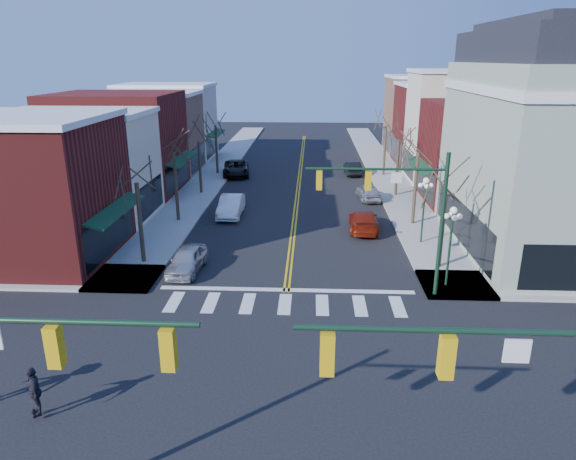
# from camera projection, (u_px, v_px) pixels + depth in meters

# --- Properties ---
(ground) EXTENTS (160.00, 160.00, 0.00)m
(ground) POSITION_uv_depth(u_px,v_px,m) (276.00, 381.00, 18.82)
(ground) COLOR black
(ground) RESTS_ON ground
(sidewalk_left) EXTENTS (3.50, 70.00, 0.15)m
(sidewalk_left) POSITION_uv_depth(u_px,v_px,m) (177.00, 216.00, 38.13)
(sidewalk_left) COLOR #9E9B93
(sidewalk_left) RESTS_ON ground
(sidewalk_right) EXTENTS (3.50, 70.00, 0.15)m
(sidewalk_right) POSITION_uv_depth(u_px,v_px,m) (415.00, 220.00, 37.35)
(sidewalk_right) COLOR #9E9B93
(sidewalk_right) RESTS_ON ground
(bldg_left_brick_a) EXTENTS (10.00, 8.50, 8.00)m
(bldg_left_brick_a) POSITION_uv_depth(u_px,v_px,m) (20.00, 191.00, 29.37)
(bldg_left_brick_a) COLOR maroon
(bldg_left_brick_a) RESTS_ON ground
(bldg_left_stucco_a) EXTENTS (10.00, 7.00, 7.50)m
(bldg_left_stucco_a) POSITION_uv_depth(u_px,v_px,m) (79.00, 168.00, 36.78)
(bldg_left_stucco_a) COLOR beige
(bldg_left_stucco_a) RESTS_ON ground
(bldg_left_brick_b) EXTENTS (10.00, 9.00, 8.50)m
(bldg_left_brick_b) POSITION_uv_depth(u_px,v_px,m) (118.00, 144.00, 44.20)
(bldg_left_brick_b) COLOR maroon
(bldg_left_brick_b) RESTS_ON ground
(bldg_left_tan) EXTENTS (10.00, 7.50, 7.80)m
(bldg_left_tan) POSITION_uv_depth(u_px,v_px,m) (148.00, 134.00, 52.13)
(bldg_left_tan) COLOR #9F7458
(bldg_left_tan) RESTS_ON ground
(bldg_left_stucco_b) EXTENTS (10.00, 8.00, 8.20)m
(bldg_left_stucco_b) POSITION_uv_depth(u_px,v_px,m) (168.00, 123.00, 59.40)
(bldg_left_stucco_b) COLOR beige
(bldg_left_stucco_b) RESTS_ON ground
(bldg_right_brick_a) EXTENTS (10.00, 8.50, 8.00)m
(bldg_right_brick_a) POSITION_uv_depth(u_px,v_px,m) (490.00, 153.00, 41.24)
(bldg_right_brick_a) COLOR maroon
(bldg_right_brick_a) RESTS_ON ground
(bldg_right_stucco) EXTENTS (10.00, 7.00, 10.00)m
(bldg_right_stucco) POSITION_uv_depth(u_px,v_px,m) (464.00, 128.00, 48.27)
(bldg_right_stucco) COLOR beige
(bldg_right_stucco) RESTS_ON ground
(bldg_right_brick_b) EXTENTS (10.00, 8.00, 8.50)m
(bldg_right_brick_b) POSITION_uv_depth(u_px,v_px,m) (444.00, 126.00, 55.61)
(bldg_right_brick_b) COLOR maroon
(bldg_right_brick_b) RESTS_ON ground
(bldg_right_tan) EXTENTS (10.00, 8.00, 9.00)m
(bldg_right_tan) POSITION_uv_depth(u_px,v_px,m) (429.00, 116.00, 63.10)
(bldg_right_tan) COLOR #9F7458
(bldg_right_tan) RESTS_ON ground
(victorian_corner) EXTENTS (12.25, 14.25, 13.30)m
(victorian_corner) POSITION_uv_depth(u_px,v_px,m) (576.00, 142.00, 29.70)
(victorian_corner) COLOR #949E89
(victorian_corner) RESTS_ON ground
(traffic_mast_near_right) EXTENTS (6.60, 0.28, 7.20)m
(traffic_mast_near_right) POSITION_uv_depth(u_px,v_px,m) (529.00, 409.00, 10.07)
(traffic_mast_near_right) COLOR #14331E
(traffic_mast_near_right) RESTS_ON ground
(traffic_mast_far_right) EXTENTS (6.60, 0.28, 7.20)m
(traffic_mast_far_right) POSITION_uv_depth(u_px,v_px,m) (404.00, 205.00, 24.08)
(traffic_mast_far_right) COLOR #14331E
(traffic_mast_far_right) RESTS_ON ground
(lamppost_corner) EXTENTS (0.36, 0.36, 4.33)m
(lamppost_corner) POSITION_uv_depth(u_px,v_px,m) (451.00, 233.00, 25.56)
(lamppost_corner) COLOR #14331E
(lamppost_corner) RESTS_ON ground
(lamppost_midblock) EXTENTS (0.36, 0.36, 4.33)m
(lamppost_midblock) POSITION_uv_depth(u_px,v_px,m) (424.00, 199.00, 31.72)
(lamppost_midblock) COLOR #14331E
(lamppost_midblock) RESTS_ON ground
(tree_left_a) EXTENTS (0.24, 0.24, 4.76)m
(tree_left_a) POSITION_uv_depth(u_px,v_px,m) (140.00, 224.00, 28.86)
(tree_left_a) COLOR #382B21
(tree_left_a) RESTS_ON ground
(tree_left_b) EXTENTS (0.24, 0.24, 5.04)m
(tree_left_b) POSITION_uv_depth(u_px,v_px,m) (176.00, 188.00, 36.39)
(tree_left_b) COLOR #382B21
(tree_left_b) RESTS_ON ground
(tree_left_c) EXTENTS (0.24, 0.24, 4.55)m
(tree_left_c) POSITION_uv_depth(u_px,v_px,m) (200.00, 168.00, 44.04)
(tree_left_c) COLOR #382B21
(tree_left_c) RESTS_ON ground
(tree_left_d) EXTENTS (0.24, 0.24, 4.90)m
(tree_left_d) POSITION_uv_depth(u_px,v_px,m) (217.00, 150.00, 51.56)
(tree_left_d) COLOR #382B21
(tree_left_d) RESTS_ON ground
(tree_right_a) EXTENTS (0.24, 0.24, 4.62)m
(tree_right_a) POSITION_uv_depth(u_px,v_px,m) (442.00, 230.00, 28.13)
(tree_right_a) COLOR #382B21
(tree_right_a) RESTS_ON ground
(tree_right_b) EXTENTS (0.24, 0.24, 5.18)m
(tree_right_b) POSITION_uv_depth(u_px,v_px,m) (415.00, 189.00, 35.62)
(tree_right_b) COLOR #382B21
(tree_right_b) RESTS_ON ground
(tree_right_c) EXTENTS (0.24, 0.24, 4.83)m
(tree_right_c) POSITION_uv_depth(u_px,v_px,m) (397.00, 168.00, 43.25)
(tree_right_c) COLOR #382B21
(tree_right_c) RESTS_ON ground
(tree_right_d) EXTENTS (0.24, 0.24, 4.97)m
(tree_right_d) POSITION_uv_depth(u_px,v_px,m) (385.00, 151.00, 50.80)
(tree_right_d) COLOR #382B21
(tree_right_d) RESTS_ON ground
(car_left_near) EXTENTS (1.86, 4.07, 1.35)m
(car_left_near) POSITION_uv_depth(u_px,v_px,m) (187.00, 260.00, 28.27)
(car_left_near) COLOR #ACACB1
(car_left_near) RESTS_ON ground
(car_left_mid) EXTENTS (1.61, 4.58, 1.51)m
(car_left_mid) POSITION_uv_depth(u_px,v_px,m) (231.00, 206.00, 38.34)
(car_left_mid) COLOR white
(car_left_mid) RESTS_ON ground
(car_left_far) EXTENTS (3.15, 5.70, 1.51)m
(car_left_far) POSITION_uv_depth(u_px,v_px,m) (236.00, 168.00, 51.51)
(car_left_far) COLOR black
(car_left_far) RESTS_ON ground
(car_right_near) EXTENTS (2.11, 4.78, 1.36)m
(car_right_near) POSITION_uv_depth(u_px,v_px,m) (364.00, 221.00, 35.11)
(car_right_near) COLOR maroon
(car_right_near) RESTS_ON ground
(car_right_mid) EXTENTS (2.00, 4.05, 1.33)m
(car_right_mid) POSITION_uv_depth(u_px,v_px,m) (368.00, 192.00, 42.68)
(car_right_mid) COLOR #B9BABE
(car_right_mid) RESTS_ON ground
(car_right_far) EXTENTS (1.68, 4.16, 1.34)m
(car_right_far) POSITION_uv_depth(u_px,v_px,m) (353.00, 168.00, 52.04)
(car_right_far) COLOR black
(car_right_far) RESTS_ON ground
(pedestrian_dark_a) EXTENTS (0.90, 1.09, 1.74)m
(pedestrian_dark_a) POSITION_uv_depth(u_px,v_px,m) (34.00, 391.00, 16.60)
(pedestrian_dark_a) COLOR black
(pedestrian_dark_a) RESTS_ON sidewalk_left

